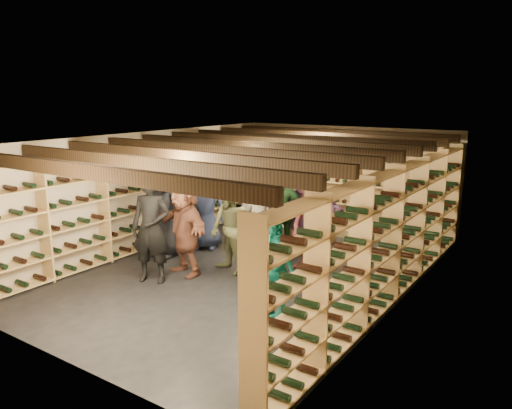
{
  "coord_description": "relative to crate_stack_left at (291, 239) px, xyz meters",
  "views": [
    {
      "loc": [
        4.97,
        -7.24,
        3.17
      ],
      "look_at": [
        -0.07,
        0.2,
        1.16
      ],
      "focal_mm": 35.0,
      "sensor_mm": 36.0,
      "label": 1
    }
  ],
  "objects": [
    {
      "name": "ceiling",
      "position": [
        -0.06,
        -1.3,
        2.15
      ],
      "size": [
        5.5,
        8.0,
        0.01
      ],
      "primitive_type": "cube",
      "color": "beige",
      "rests_on": "walls"
    },
    {
      "name": "person_0",
      "position": [
        -1.94,
        -1.67,
        0.65
      ],
      "size": [
        0.92,
        0.63,
        1.8
      ],
      "primitive_type": "imported",
      "rotation": [
        0.0,
        0.0,
        0.07
      ],
      "color": "black",
      "rests_on": "ground"
    },
    {
      "name": "crate_loose",
      "position": [
        0.43,
        1.64,
        -0.17
      ],
      "size": [
        0.54,
        0.39,
        0.17
      ],
      "primitive_type": "cube",
      "rotation": [
        0.0,
        0.0,
        0.13
      ],
      "color": "tan",
      "rests_on": "ground"
    },
    {
      "name": "person_11",
      "position": [
        0.24,
        -0.0,
        0.65
      ],
      "size": [
        1.75,
        1.07,
        1.8
      ],
      "primitive_type": "imported",
      "rotation": [
        0.0,
        0.0,
        0.34
      ],
      "color": "#845388",
      "rests_on": "ground"
    },
    {
      "name": "wine_rack_right",
      "position": [
        2.51,
        -1.3,
        0.82
      ],
      "size": [
        0.32,
        7.5,
        2.15
      ],
      "color": "tan",
      "rests_on": "ground"
    },
    {
      "name": "person_10",
      "position": [
        0.04,
        -0.51,
        0.64
      ],
      "size": [
        1.14,
        0.81,
        1.79
      ],
      "primitive_type": "imported",
      "rotation": [
        0.0,
        0.0,
        0.39
      ],
      "color": "#224A26",
      "rests_on": "ground"
    },
    {
      "name": "person_4",
      "position": [
        1.35,
        -2.84,
        0.49
      ],
      "size": [
        0.95,
        0.65,
        1.5
      ],
      "primitive_type": "imported",
      "rotation": [
        0.0,
        0.0,
        -0.36
      ],
      "color": "#107E73",
      "rests_on": "ground"
    },
    {
      "name": "person_6",
      "position": [
        -1.59,
        -0.82,
        0.62
      ],
      "size": [
        1.01,
        0.87,
        1.76
      ],
      "primitive_type": "imported",
      "rotation": [
        0.0,
        0.0,
        0.43
      ],
      "color": "#212A4A",
      "rests_on": "ground"
    },
    {
      "name": "ceiling_joists",
      "position": [
        -0.06,
        -1.3,
        2.01
      ],
      "size": [
        5.4,
        7.12,
        0.18
      ],
      "color": "black",
      "rests_on": "ground"
    },
    {
      "name": "person_2",
      "position": [
        -0.27,
        -1.73,
        0.56
      ],
      "size": [
        0.95,
        0.85,
        1.64
      ],
      "primitive_type": "imported",
      "rotation": [
        0.0,
        0.0,
        -0.33
      ],
      "color": "#505334",
      "rests_on": "ground"
    },
    {
      "name": "crate_stack_left",
      "position": [
        0.0,
        0.0,
        0.0
      ],
      "size": [
        0.52,
        0.36,
        0.51
      ],
      "rotation": [
        0.0,
        0.0,
        -0.06
      ],
      "color": "tan",
      "rests_on": "ground"
    },
    {
      "name": "person_8",
      "position": [
        0.94,
        -0.97,
        0.55
      ],
      "size": [
        0.9,
        0.77,
        1.61
      ],
      "primitive_type": "imported",
      "rotation": [
        0.0,
        0.0,
        -0.23
      ],
      "color": "#4B1D24",
      "rests_on": "ground"
    },
    {
      "name": "person_7",
      "position": [
        0.09,
        -1.32,
        0.65
      ],
      "size": [
        0.67,
        0.45,
        1.8
      ],
      "primitive_type": "imported",
      "rotation": [
        0.0,
        0.0,
        0.03
      ],
      "color": "gray",
      "rests_on": "ground"
    },
    {
      "name": "walls",
      "position": [
        -0.06,
        -1.3,
        0.95
      ],
      "size": [
        5.52,
        8.02,
        2.4
      ],
      "color": "beige",
      "rests_on": "ground"
    },
    {
      "name": "ground",
      "position": [
        -0.06,
        -1.3,
        -0.26
      ],
      "size": [
        8.0,
        8.0,
        0.0
      ],
      "primitive_type": "plane",
      "color": "black",
      "rests_on": "ground"
    },
    {
      "name": "person_9",
      "position": [
        -1.07,
        -0.0,
        0.67
      ],
      "size": [
        1.25,
        0.79,
        1.85
      ],
      "primitive_type": "imported",
      "rotation": [
        0.0,
        0.0,
        0.08
      ],
      "color": "#A29E95",
      "rests_on": "ground"
    },
    {
      "name": "person_5",
      "position": [
        -0.92,
        -2.2,
        0.61
      ],
      "size": [
        1.68,
        0.94,
        1.72
      ],
      "primitive_type": "imported",
      "rotation": [
        0.0,
        0.0,
        -0.29
      ],
      "color": "brown",
      "rests_on": "ground"
    },
    {
      "name": "wine_rack_back",
      "position": [
        -0.06,
        2.53,
        0.82
      ],
      "size": [
        4.7,
        0.3,
        2.15
      ],
      "color": "tan",
      "rests_on": "ground"
    },
    {
      "name": "wine_rack_left",
      "position": [
        -2.63,
        -1.3,
        0.82
      ],
      "size": [
        0.32,
        7.5,
        2.15
      ],
      "color": "tan",
      "rests_on": "ground"
    },
    {
      "name": "crate_stack_right",
      "position": [
        0.22,
        0.95,
        0.0
      ],
      "size": [
        0.55,
        0.42,
        0.51
      ],
      "rotation": [
        0.0,
        0.0,
        -0.2
      ],
      "color": "tan",
      "rests_on": "ground"
    },
    {
      "name": "person_1",
      "position": [
        -1.13,
        -2.8,
        0.68
      ],
      "size": [
        0.8,
        0.67,
        1.88
      ],
      "primitive_type": "imported",
      "rotation": [
        0.0,
        0.0,
        0.38
      ],
      "color": "black",
      "rests_on": "ground"
    }
  ]
}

